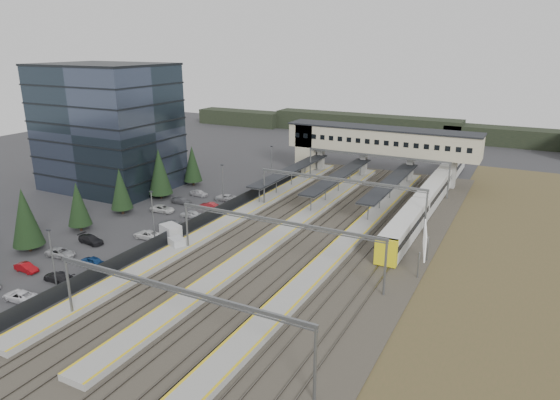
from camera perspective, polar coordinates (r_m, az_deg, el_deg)
The scene contains 15 objects.
ground at distance 76.52m, azimuth -5.59°, elevation -4.05°, with size 220.00×220.00×0.00m, color #2B2B2D.
office_building at distance 104.88m, azimuth -19.06°, elevation 7.91°, with size 24.30×18.30×24.30m.
conifer_row at distance 85.83m, azimuth -19.58°, elevation 0.82°, with size 4.42×49.82×9.50m.
car_park at distance 78.96m, azimuth -16.53°, elevation -3.56°, with size 10.47×44.62×1.25m.
lampposts at distance 80.44m, azimuth -10.01°, elevation 0.12°, with size 0.50×53.25×8.07m.
fence at distance 83.49m, azimuth -7.52°, elevation -1.51°, with size 0.08×90.00×2.00m.
relay_cabin_near at distance 75.58m, azimuth -12.36°, elevation -3.67°, with size 3.52×3.05×2.46m.
relay_cabin_far at distance 71.79m, azimuth -11.69°, elevation -5.01°, with size 2.67×2.50×1.95m.
rail_corridor at distance 76.26m, azimuth 2.37°, elevation -3.82°, with size 34.00×90.00×0.92m.
canopies at distance 95.35m, azimuth 6.73°, elevation 2.78°, with size 23.10×30.00×3.28m.
footbridge at distance 108.11m, azimuth 10.01°, elevation 6.57°, with size 40.40×6.40×11.20m.
gantries at distance 71.59m, azimuth 3.68°, elevation -0.44°, with size 28.40×62.28×7.17m.
train at distance 94.20m, azimuth 17.01°, elevation 0.78°, with size 2.94×61.40×3.70m.
billboard at distance 66.11m, azimuth 16.21°, elevation -4.58°, with size 1.63×6.56×5.82m.
treeline_far at distance 154.58m, azimuth 21.43°, elevation 7.02°, with size 170.00×19.00×7.00m.
Camera 1 is at (39.09, -59.47, 28.12)m, focal length 32.00 mm.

